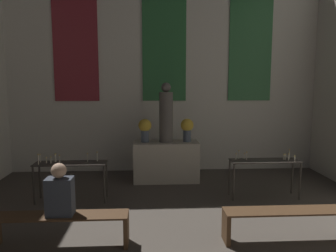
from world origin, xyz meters
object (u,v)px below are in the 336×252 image
Objects in this scene: pew_back_left at (61,224)px; person_seated at (60,192)px; candle_rack_right at (265,165)px; flower_vase_right at (187,128)px; statue at (166,115)px; candle_rack_left at (70,168)px; pew_back_right at (288,218)px; flower_vase_left at (145,128)px; altar at (166,161)px.

person_seated reaches higher than pew_back_left.
flower_vase_right is at bearing 138.92° from candle_rack_right.
pew_back_left is (-1.62, -3.03, -1.21)m from statue.
pew_back_right is (3.51, -1.80, -0.32)m from candle_rack_left.
flower_vase_right reaches higher than candle_rack_right.
flower_vase_left is at bearing 152.71° from candle_rack_right.
pew_back_left is at bearing -152.78° from candle_rack_right.
flower_vase_right is 1.95m from candle_rack_right.
flower_vase_left is 0.29× the size of pew_back_left.
pew_back_left is (0.28, -1.80, -0.32)m from candle_rack_left.
pew_back_left is 1.00× the size of pew_back_right.
person_seated is (-2.09, -3.03, -0.46)m from flower_vase_right.
altar is 2.27m from candle_rack_left.
flower_vase_left is (-0.48, 0.00, 0.78)m from altar.
candle_rack_left is 3.79m from candle_rack_right.
statue is (0.00, 0.00, 1.09)m from altar.
candle_rack_left is at bearing -152.76° from flower_vase_right.
flower_vase_left is 2.74m from candle_rack_right.
pew_back_right is 2.56× the size of person_seated.
pew_back_right is at bearing -98.67° from candle_rack_right.
statue is at bearing 180.00° from flower_vase_right.
flower_vase_left reaches higher than pew_back_right.
flower_vase_right is 0.39× the size of candle_rack_right.
candle_rack_right is (1.89, -1.23, -0.89)m from statue.
altar is 0.92m from flower_vase_left.
flower_vase_left reaches higher than candle_rack_left.
statue is 2.42m from candle_rack_right.
pew_back_right is (-0.28, -1.80, -0.32)m from candle_rack_right.
candle_rack_left is at bearing -147.12° from altar.
statue is at bearing 90.00° from altar.
statue reaches higher than person_seated.
altar is 1.10× the size of statue.
person_seated is at bearing -117.96° from altar.
flower_vase_right reaches higher than pew_back_right.
candle_rack_right is 0.73× the size of pew_back_right.
flower_vase_left is 0.97m from flower_vase_right.
candle_rack_right reaches higher than pew_back_right.
flower_vase_right is 0.29× the size of pew_back_right.
pew_back_left is (-1.13, -3.03, -0.91)m from flower_vase_left.
flower_vase_right is at bearing 55.26° from pew_back_left.
candle_rack_right is 0.73× the size of pew_back_left.
statue reaches higher than candle_rack_right.
candle_rack_right is at bearing -32.95° from statue.
candle_rack_right is at bearing 27.27° from person_seated.
flower_vase_left is 3.36m from pew_back_left.
flower_vase_right is 3.36m from pew_back_right.
flower_vase_left reaches higher than person_seated.
statue is at bearing 62.04° from person_seated.
candle_rack_right is at bearing 0.01° from candle_rack_left.
pew_back_left is at bearing -124.74° from flower_vase_right.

